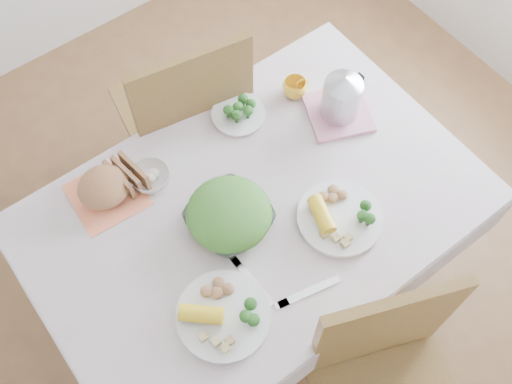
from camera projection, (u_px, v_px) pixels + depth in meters
floor at (255, 286)px, 2.68m from camera, size 3.60×3.60×0.00m
dining_table at (255, 253)px, 2.35m from camera, size 1.40×0.90×0.75m
tablecloth at (255, 208)px, 2.02m from camera, size 1.50×1.00×0.01m
chair_far at (182, 116)px, 2.56m from camera, size 0.56×0.56×1.06m
salad_bowl at (229, 218)px, 1.96m from camera, size 0.30×0.30×0.06m
dinner_plate_left at (224, 316)px, 1.82m from camera, size 0.40×0.40×0.02m
dinner_plate_right at (339, 218)px, 1.98m from camera, size 0.40×0.40×0.02m
broccoli_plate at (238, 114)px, 2.19m from camera, size 0.21×0.21×0.02m
napkin at (107, 195)px, 2.04m from camera, size 0.25×0.25×0.00m
bread_loaf at (104, 187)px, 1.99m from camera, size 0.18×0.17×0.11m
fruit_bowl at (150, 177)px, 2.05m from camera, size 0.18×0.18×0.04m
yellow_mug at (295, 88)px, 2.22m from camera, size 0.11×0.11×0.07m
pink_tray at (338, 113)px, 2.20m from camera, size 0.29×0.29×0.02m
electric_kettle at (342, 94)px, 2.10m from camera, size 0.15×0.15×0.19m
fork_left at (252, 281)px, 1.89m from camera, size 0.03×0.20×0.00m
fork_right at (345, 223)px, 1.98m from camera, size 0.06×0.21×0.00m
knife at (309, 292)px, 1.87m from camera, size 0.21×0.07×0.00m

